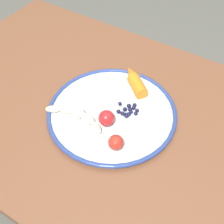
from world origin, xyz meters
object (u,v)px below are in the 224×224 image
object	(u,v)px
plate	(112,113)
dining_table	(106,130)
carrot_orange	(134,80)
blueberry_pile	(128,110)
tomato_mid	(116,142)
tomato_near	(106,118)
banana	(76,114)

from	to	relation	value
plate	dining_table	bearing A→B (deg)	-13.67
dining_table	carrot_orange	bearing A→B (deg)	-101.81
dining_table	blueberry_pile	xyz separation A→B (m)	(-0.06, -0.02, 0.11)
blueberry_pile	tomato_mid	distance (m)	0.12
carrot_orange	tomato_mid	world-z (taller)	tomato_mid
tomato_mid	dining_table	bearing A→B (deg)	-45.86
blueberry_pile	tomato_near	size ratio (longest dim) A/B	1.47
dining_table	tomato_mid	size ratio (longest dim) A/B	29.63
plate	tomato_near	bearing A→B (deg)	102.32
tomato_near	carrot_orange	bearing A→B (deg)	-86.19
plate	banana	size ratio (longest dim) A/B	1.96
dining_table	plate	distance (m)	0.11
tomato_near	blueberry_pile	bearing A→B (deg)	-113.35
plate	tomato_near	size ratio (longest dim) A/B	8.32
tomato_near	banana	bearing A→B (deg)	18.16
plate	tomato_mid	distance (m)	0.12
dining_table	tomato_near	size ratio (longest dim) A/B	27.12
dining_table	plate	size ratio (longest dim) A/B	3.26
banana	plate	bearing A→B (deg)	-136.18
dining_table	tomato_near	world-z (taller)	tomato_near
blueberry_pile	tomato_near	bearing A→B (deg)	66.65
carrot_orange	blueberry_pile	size ratio (longest dim) A/B	1.90
banana	dining_table	bearing A→B (deg)	-120.05
dining_table	carrot_orange	size ratio (longest dim) A/B	9.75
carrot_orange	tomato_mid	size ratio (longest dim) A/B	3.04
dining_table	tomato_mid	world-z (taller)	tomato_mid
banana	carrot_orange	size ratio (longest dim) A/B	1.52
plate	tomato_near	world-z (taller)	tomato_near
dining_table	carrot_orange	world-z (taller)	carrot_orange
blueberry_pile	tomato_mid	bearing A→B (deg)	105.50
tomato_near	tomato_mid	world-z (taller)	tomato_near
plate	carrot_orange	world-z (taller)	carrot_orange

